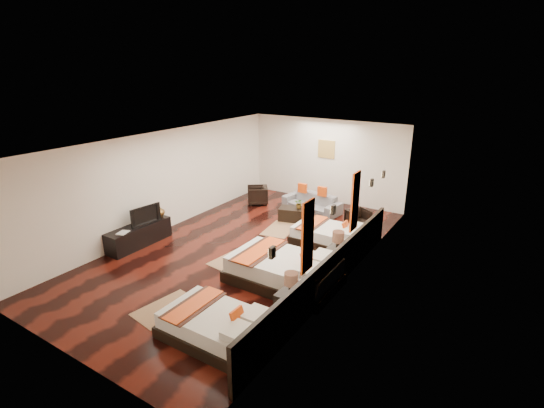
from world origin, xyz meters
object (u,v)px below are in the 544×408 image
Objects in this scene: coffee_table at (296,215)px; bed_near at (218,326)px; tv_console at (139,235)px; nightstand_a at (291,302)px; figurine at (158,211)px; armchair_right at (358,219)px; table_plant at (299,203)px; bed_far at (330,235)px; nightstand_b at (337,258)px; tv at (144,215)px; book at (119,232)px; bed_mid at (285,270)px; sofa at (312,203)px; armchair_left at (257,195)px.

bed_near is at bearing -74.32° from coffee_table.
nightstand_a is at bearing -8.15° from tv_console.
figurine is 0.60× the size of armchair_right.
bed_near reaches higher than table_plant.
bed_far is 5.25× the size of figurine.
nightstand_b is 3.25m from table_plant.
book is (-0.05, -0.78, -0.24)m from tv.
bed_mid is 3.95× the size of armchair_right.
tv is (-4.89, 0.89, 0.47)m from nightstand_a.
tv is at bearing -165.88° from nightstand_b.
bed_near is 1.95× the size of nightstand_b.
bed_near is at bearing -90.14° from bed_mid.
table_plant is (-2.25, 4.46, 0.22)m from nightstand_a.
nightstand_a is at bearing -54.64° from bed_mid.
nightstand_a is 4.94m from armchair_right.
tv is 0.45× the size of sofa.
nightstand_a is 2.63× the size of figurine.
nightstand_a is at bearing 3.06° from armchair_left.
bed_mid is at bearing -80.58° from tv.
table_plant is at bearing 116.72° from nightstand_a.
bed_mid is 3.74m from table_plant.
tv is at bearing 162.06° from armchair_right.
nightstand_a is 5.92m from sofa.
bed_near is 3.39m from nightstand_b.
figurine is (-0.05, 0.53, -0.07)m from tv.
nightstand_b reaches higher than coffee_table.
tv_console is (-4.19, -2.70, 0.03)m from bed_far.
tv reaches higher than sofa.
nightstand_b is 0.98× the size of coffee_table.
coffee_table is (-2.32, 4.40, -0.13)m from nightstand_a.
coffee_table is (2.58, 3.51, -0.60)m from tv.
nightstand_b is at bearing 22.11° from book.
bed_mid is 1.22× the size of sofa.
bed_near is at bearing -24.27° from tv_console.
bed_near is 5.85m from table_plant.
bed_far is 3.16× the size of armchair_right.
book is 5.95m from sofa.
table_plant reaches higher than sofa.
book is 0.46× the size of armchair_left.
bed_far is (-0.00, 4.59, -0.01)m from bed_near.
sofa is (2.63, 4.03, -0.45)m from figurine.
bed_near is at bearing -122.40° from nightstand_a.
book is at bearing 162.83° from bed_near.
armchair_right is 1.98× the size of table_plant.
figurine is at bearing -113.20° from sofa.
table_plant is at bearing -29.33° from tv.
bed_mid is 2.39× the size of nightstand_b.
bed_near is 6.09m from armchair_right.
nightstand_b is 1.65× the size of armchair_right.
nightstand_b reaches higher than bed_near.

